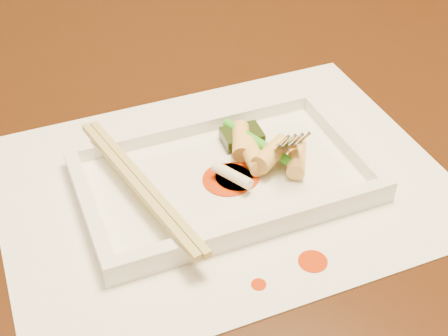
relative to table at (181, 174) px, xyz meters
name	(u,v)px	position (x,y,z in m)	size (l,w,h in m)	color
table	(181,174)	(0.00, 0.00, 0.00)	(1.40, 0.90, 0.75)	black
placemat	(224,184)	(0.00, -0.14, 0.10)	(0.40, 0.30, 0.00)	white
sauce_splatter_a	(313,261)	(0.03, -0.26, 0.10)	(0.02, 0.02, 0.00)	#C03005
sauce_splatter_b	(259,284)	(-0.02, -0.26, 0.10)	(0.01, 0.01, 0.00)	#C03005
plate_base	(224,180)	(0.00, -0.14, 0.11)	(0.26, 0.16, 0.01)	white
plate_rim_far	(196,126)	(0.00, -0.07, 0.12)	(0.26, 0.01, 0.01)	white
plate_rim_near	(258,225)	(0.00, -0.21, 0.12)	(0.26, 0.01, 0.01)	white
plate_rim_left	(88,206)	(-0.13, -0.14, 0.12)	(0.01, 0.14, 0.01)	white
plate_rim_right	(343,139)	(0.12, -0.14, 0.12)	(0.01, 0.14, 0.01)	white
veg_piece	(242,136)	(0.03, -0.10, 0.12)	(0.04, 0.03, 0.01)	black
scallion_white	(232,175)	(0.00, -0.15, 0.12)	(0.01, 0.01, 0.04)	#EAEACC
scallion_green	(257,142)	(0.04, -0.12, 0.12)	(0.01, 0.01, 0.09)	#2A9818
chopstick_a	(135,185)	(-0.08, -0.14, 0.13)	(0.01, 0.20, 0.01)	tan
chopstick_b	(144,182)	(-0.08, -0.14, 0.13)	(0.01, 0.20, 0.01)	tan
fork	(289,82)	(0.07, -0.12, 0.18)	(0.09, 0.10, 0.14)	silver
sauce_blob_0	(237,177)	(0.01, -0.15, 0.11)	(0.04, 0.04, 0.00)	#C03005
sauce_blob_1	(228,179)	(0.00, -0.15, 0.11)	(0.05, 0.05, 0.00)	#C03005
rice_cake_0	(252,155)	(0.03, -0.13, 0.12)	(0.02, 0.02, 0.04)	#FDD876
rice_cake_1	(241,141)	(0.03, -0.11, 0.12)	(0.02, 0.02, 0.04)	#FDD876
rice_cake_2	(272,154)	(0.04, -0.15, 0.13)	(0.02, 0.02, 0.04)	#FDD876
rice_cake_3	(297,158)	(0.06, -0.15, 0.12)	(0.02, 0.02, 0.04)	#FDD876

